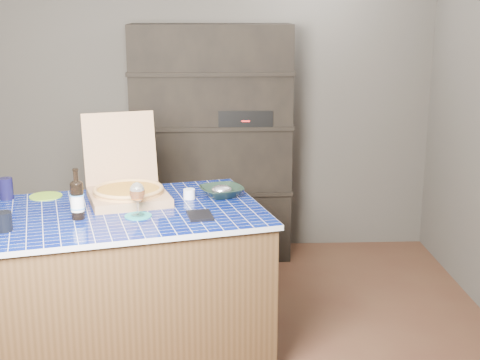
{
  "coord_description": "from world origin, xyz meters",
  "views": [
    {
      "loc": [
        -0.02,
        -3.51,
        1.92
      ],
      "look_at": [
        0.15,
        0.0,
        1.01
      ],
      "focal_mm": 50.0,
      "sensor_mm": 36.0,
      "label": 1
    }
  ],
  "objects_px": {
    "pizza_box": "(128,189)",
    "mead_bottle": "(77,199)",
    "dvd_case": "(200,216)",
    "kitchen_island": "(121,284)",
    "wine_glass": "(137,193)",
    "bowl": "(222,192)"
  },
  "relations": [
    {
      "from": "pizza_box",
      "to": "mead_bottle",
      "type": "xyz_separation_m",
      "value": [
        -0.22,
        -0.34,
        0.04
      ]
    },
    {
      "from": "mead_bottle",
      "to": "dvd_case",
      "type": "bearing_deg",
      "value": 0.48
    },
    {
      "from": "kitchen_island",
      "to": "pizza_box",
      "type": "xyz_separation_m",
      "value": [
        0.03,
        0.21,
        0.49
      ]
    },
    {
      "from": "wine_glass",
      "to": "bowl",
      "type": "bearing_deg",
      "value": 38.89
    },
    {
      "from": "kitchen_island",
      "to": "pizza_box",
      "type": "height_order",
      "value": "pizza_box"
    },
    {
      "from": "dvd_case",
      "to": "mead_bottle",
      "type": "bearing_deg",
      "value": 170.93
    },
    {
      "from": "mead_bottle",
      "to": "dvd_case",
      "type": "distance_m",
      "value": 0.64
    },
    {
      "from": "mead_bottle",
      "to": "bowl",
      "type": "distance_m",
      "value": 0.85
    },
    {
      "from": "mead_bottle",
      "to": "kitchen_island",
      "type": "bearing_deg",
      "value": 36.54
    },
    {
      "from": "pizza_box",
      "to": "bowl",
      "type": "relative_size",
      "value": 2.53
    },
    {
      "from": "kitchen_island",
      "to": "dvd_case",
      "type": "distance_m",
      "value": 0.64
    },
    {
      "from": "kitchen_island",
      "to": "mead_bottle",
      "type": "xyz_separation_m",
      "value": [
        -0.18,
        -0.13,
        0.53
      ]
    },
    {
      "from": "pizza_box",
      "to": "dvd_case",
      "type": "distance_m",
      "value": 0.54
    },
    {
      "from": "bowl",
      "to": "kitchen_island",
      "type": "bearing_deg",
      "value": -156.13
    },
    {
      "from": "dvd_case",
      "to": "bowl",
      "type": "bearing_deg",
      "value": 62.72
    },
    {
      "from": "bowl",
      "to": "mead_bottle",
      "type": "bearing_deg",
      "value": -152.77
    },
    {
      "from": "dvd_case",
      "to": "bowl",
      "type": "distance_m",
      "value": 0.4
    },
    {
      "from": "kitchen_island",
      "to": "bowl",
      "type": "bearing_deg",
      "value": 9.78
    },
    {
      "from": "kitchen_island",
      "to": "pizza_box",
      "type": "relative_size",
      "value": 2.84
    },
    {
      "from": "bowl",
      "to": "wine_glass",
      "type": "bearing_deg",
      "value": -141.11
    },
    {
      "from": "wine_glass",
      "to": "mead_bottle",
      "type": "bearing_deg",
      "value": -174.99
    },
    {
      "from": "pizza_box",
      "to": "wine_glass",
      "type": "xyz_separation_m",
      "value": [
        0.09,
        -0.32,
        0.06
      ]
    }
  ]
}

